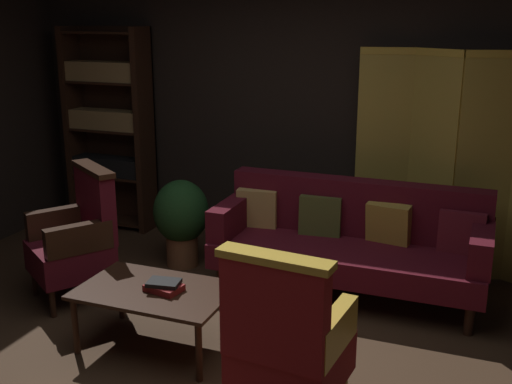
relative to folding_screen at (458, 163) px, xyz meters
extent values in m
plane|color=#3D2819|center=(-1.27, -2.11, -0.99)|extent=(10.00, 10.00, 0.00)
cube|color=black|center=(-1.27, 0.34, 0.41)|extent=(7.20, 0.10, 2.80)
cube|color=#B29338|center=(-0.63, 0.08, -0.04)|extent=(0.46, 0.12, 1.90)
cube|color=gold|center=(-0.63, 0.08, 0.88)|extent=(0.46, 0.12, 0.06)
cube|color=#B29338|center=(-0.21, 0.01, -0.04)|extent=(0.41, 0.26, 1.90)
cube|color=gold|center=(-0.21, 0.01, 0.88)|extent=(0.42, 0.26, 0.06)
cube|color=#B29338|center=(0.21, -0.03, -0.04)|extent=(0.45, 0.17, 1.90)
cube|color=gold|center=(0.21, -0.03, 0.88)|extent=(0.45, 0.18, 0.06)
cube|color=black|center=(-3.84, 0.07, 0.04)|extent=(0.06, 0.32, 2.05)
cube|color=black|center=(-3.00, 0.07, 0.04)|extent=(0.06, 0.32, 2.05)
cube|color=black|center=(-3.42, 0.22, 0.04)|extent=(0.90, 0.02, 2.05)
cube|color=black|center=(-3.42, 0.07, -0.93)|extent=(0.86, 0.30, 0.02)
cube|color=black|center=(-3.42, 0.07, -0.44)|extent=(0.86, 0.30, 0.02)
cube|color=black|center=(-3.42, 0.05, -0.34)|extent=(0.78, 0.22, 0.18)
cube|color=black|center=(-3.42, 0.07, 0.04)|extent=(0.86, 0.30, 0.02)
cube|color=#9E7A47|center=(-3.42, 0.05, 0.15)|extent=(0.78, 0.22, 0.19)
cube|color=black|center=(-3.42, 0.07, 0.52)|extent=(0.86, 0.30, 0.02)
cube|color=#9E7A47|center=(-3.42, 0.05, 0.63)|extent=(0.78, 0.22, 0.19)
cube|color=black|center=(-3.42, 0.07, 1.00)|extent=(0.86, 0.30, 0.02)
cylinder|color=black|center=(-1.67, -1.06, -0.88)|extent=(0.07, 0.07, 0.22)
cylinder|color=black|center=(0.23, -1.06, -0.88)|extent=(0.07, 0.07, 0.22)
cylinder|color=black|center=(-1.67, -0.46, -0.88)|extent=(0.07, 0.07, 0.22)
cylinder|color=black|center=(0.23, -0.46, -0.88)|extent=(0.07, 0.07, 0.22)
cube|color=#4C0F19|center=(-0.72, -0.76, -0.67)|extent=(2.10, 0.76, 0.20)
cube|color=#4C0F19|center=(-0.72, -0.45, -0.34)|extent=(2.10, 0.18, 0.46)
cube|color=#4C0F19|center=(-1.70, -0.76, -0.44)|extent=(0.16, 0.68, 0.26)
cube|color=#4C0F19|center=(0.26, -0.76, -0.44)|extent=(0.16, 0.68, 0.26)
cube|color=tan|center=(-1.55, -0.56, -0.42)|extent=(0.35, 0.15, 0.34)
cube|color=#4C5123|center=(-1.00, -0.56, -0.42)|extent=(0.35, 0.16, 0.35)
cube|color=#B79338|center=(-0.45, -0.56, -0.42)|extent=(0.36, 0.20, 0.35)
cube|color=maroon|center=(0.11, -0.56, -0.42)|extent=(0.35, 0.16, 0.34)
cylinder|color=black|center=(-2.17, -2.27, -0.79)|extent=(0.04, 0.04, 0.39)
cylinder|color=black|center=(-1.27, -2.27, -0.79)|extent=(0.04, 0.04, 0.39)
cylinder|color=black|center=(-2.17, -1.73, -0.79)|extent=(0.04, 0.04, 0.39)
cylinder|color=black|center=(-1.27, -1.73, -0.79)|extent=(0.04, 0.04, 0.39)
cube|color=black|center=(-1.72, -2.00, -0.58)|extent=(1.00, 0.64, 0.03)
cylinder|color=gold|center=(-0.86, -2.13, -0.88)|extent=(0.04, 0.04, 0.22)
cube|color=maroon|center=(-0.65, -2.38, -0.65)|extent=(0.61, 0.61, 0.24)
cube|color=maroon|center=(-0.67, -2.61, -0.26)|extent=(0.57, 0.17, 0.54)
cube|color=gold|center=(-0.67, -2.61, 0.03)|extent=(0.61, 0.19, 0.04)
cube|color=gold|center=(-0.41, -2.41, -0.42)|extent=(0.14, 0.51, 0.22)
cube|color=gold|center=(-0.89, -2.36, -0.42)|extent=(0.14, 0.51, 0.22)
cylinder|color=black|center=(-3.04, -1.64, -0.88)|extent=(0.04, 0.04, 0.22)
cylinder|color=black|center=(-2.66, -1.90, -0.88)|extent=(0.04, 0.04, 0.22)
cylinder|color=black|center=(-2.78, -1.26, -0.88)|extent=(0.04, 0.04, 0.22)
cylinder|color=black|center=(-2.40, -1.52, -0.88)|extent=(0.04, 0.04, 0.22)
cube|color=#4C0F19|center=(-2.72, -1.58, -0.65)|extent=(0.78, 0.78, 0.24)
cube|color=#4C0F19|center=(-2.59, -1.39, -0.26)|extent=(0.53, 0.41, 0.54)
cube|color=black|center=(-2.59, -1.39, 0.03)|extent=(0.57, 0.45, 0.04)
cube|color=black|center=(-2.91, -1.45, -0.42)|extent=(0.36, 0.46, 0.22)
cube|color=black|center=(-2.52, -1.72, -0.42)|extent=(0.36, 0.46, 0.22)
cylinder|color=brown|center=(-2.24, -0.66, -0.85)|extent=(0.28, 0.28, 0.28)
ellipsoid|color=#193D19|center=(-2.24, -0.66, -0.49)|extent=(0.49, 0.49, 0.56)
cube|color=maroon|center=(-1.65, -2.00, -0.54)|extent=(0.26, 0.20, 0.04)
cube|color=black|center=(-1.65, -2.00, -0.51)|extent=(0.23, 0.18, 0.03)
camera|label=1|loc=(0.27, -5.28, 1.18)|focal=43.94mm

